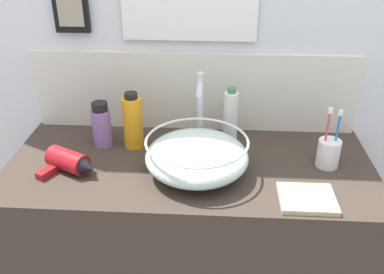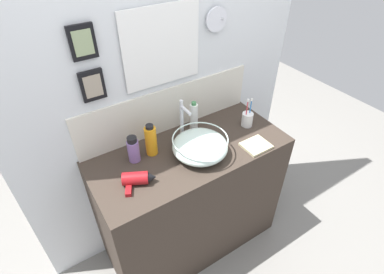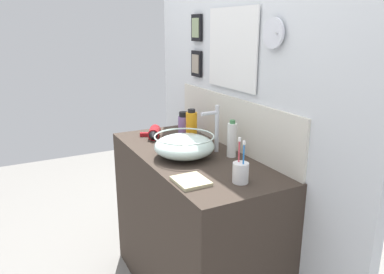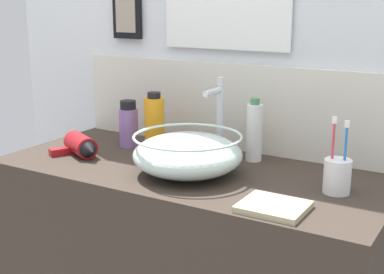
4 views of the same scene
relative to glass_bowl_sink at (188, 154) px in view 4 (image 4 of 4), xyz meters
The scene contains 9 objects.
back_panel 0.46m from the glass_bowl_sink, 94.49° to the left, with size 1.92×0.10×2.54m.
glass_bowl_sink is the anchor object (origin of this frame).
faucet 0.21m from the glass_bowl_sink, 90.00° to the left, with size 0.02×0.11×0.27m.
hair_drier 0.41m from the glass_bowl_sink, behind, with size 0.20×0.14×0.07m.
toothbrush_cup 0.43m from the glass_bowl_sink, ahead, with size 0.07×0.07×0.21m.
spray_bottle 0.26m from the glass_bowl_sink, 65.05° to the left, with size 0.05×0.05×0.20m.
shampoo_bottle 0.38m from the glass_bowl_sink, 154.42° to the left, with size 0.07×0.07×0.16m.
soap_dispenser 0.29m from the glass_bowl_sink, 144.74° to the left, with size 0.07×0.07×0.20m.
hand_towel 0.35m from the glass_bowl_sink, 21.43° to the right, with size 0.16×0.14×0.02m, color tan.
Camera 4 is at (0.81, -1.35, 1.42)m, focal length 50.00 mm.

